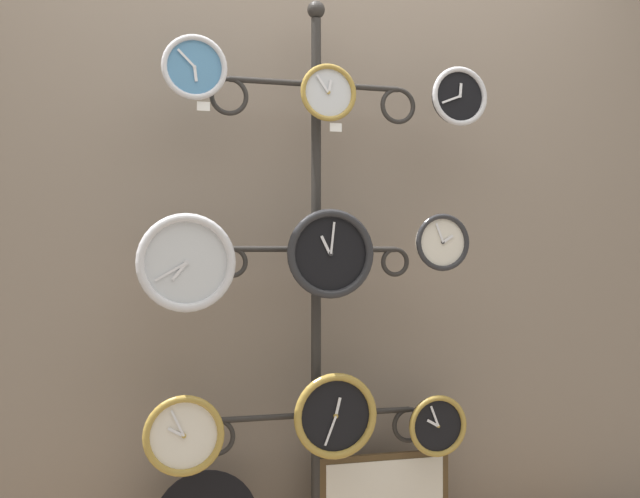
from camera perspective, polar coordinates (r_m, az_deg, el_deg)
The scene contains 13 objects.
shop_wall at distance 2.69m, azimuth -1.19°, elevation 6.51°, with size 4.40×0.04×2.80m.
display_stand at distance 2.55m, azimuth -0.30°, elevation -11.20°, with size 0.79×0.41×1.93m.
clock_top_left at distance 2.43m, azimuth -9.55°, elevation 13.47°, with size 0.21×0.04×0.21m.
clock_top_center at distance 2.51m, azimuth 0.61°, elevation 11.80°, with size 0.19×0.04×0.19m.
clock_top_right at distance 2.63m, azimuth 10.54°, elevation 11.34°, with size 0.20×0.04×0.20m.
clock_middle_left at distance 2.34m, azimuth -10.16°, elevation -1.04°, with size 0.31×0.04×0.31m.
clock_middle_center at distance 2.41m, azimuth 0.79°, elevation -0.36°, with size 0.29×0.04×0.29m.
clock_middle_right at distance 2.55m, azimuth 9.27°, elevation 0.50°, with size 0.19×0.04×0.19m.
clock_bottom_left at distance 2.38m, azimuth -10.35°, elevation -13.80°, with size 0.25×0.04×0.25m.
clock_bottom_center at distance 2.47m, azimuth 1.17°, elevation -12.58°, with size 0.28×0.04×0.28m.
clock_bottom_right at distance 2.63m, azimuth 8.92°, elevation -13.15°, with size 0.21×0.04×0.21m.
price_tag_upper at distance 2.40m, azimuth -8.88°, elevation 10.70°, with size 0.04×0.00×0.03m.
price_tag_mid at distance 2.49m, azimuth 1.21°, elevation 9.25°, with size 0.04×0.00×0.03m.
Camera 1 is at (-0.65, -2.01, 1.07)m, focal length 42.00 mm.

